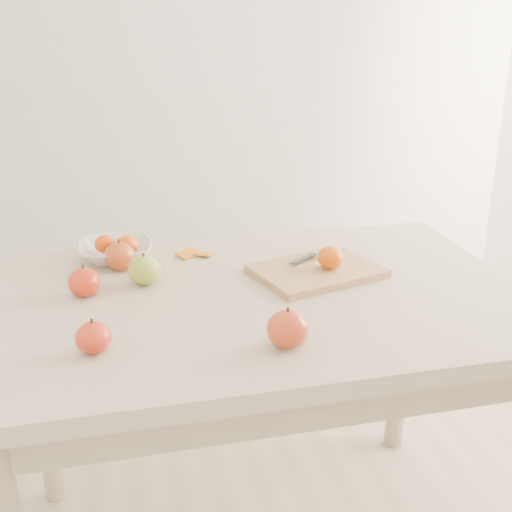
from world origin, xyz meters
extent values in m
plane|color=white|center=(0.00, 1.75, 1.35)|extent=(3.50, 0.00, 3.50)
cube|color=beige|center=(0.00, 0.00, 0.73)|extent=(1.20, 0.80, 0.04)
cylinder|color=#BCAA8E|center=(-0.54, 0.34, 0.35)|extent=(0.06, 0.06, 0.71)
cylinder|color=#BCAA8E|center=(0.54, 0.34, 0.35)|extent=(0.06, 0.06, 0.71)
cube|color=tan|center=(0.16, 0.07, 0.76)|extent=(0.33, 0.28, 0.02)
ellipsoid|color=#DC5A07|center=(0.19, 0.06, 0.80)|extent=(0.06, 0.06, 0.05)
imported|color=white|center=(-0.31, 0.29, 0.77)|extent=(0.19, 0.19, 0.05)
ellipsoid|color=#E94108|center=(-0.34, 0.30, 0.79)|extent=(0.05, 0.05, 0.05)
ellipsoid|color=#DD6307|center=(-0.28, 0.27, 0.79)|extent=(0.06, 0.06, 0.05)
cube|color=orange|center=(-0.13, 0.27, 0.75)|extent=(0.07, 0.07, 0.01)
cube|color=#C4670D|center=(-0.09, 0.27, 0.75)|extent=(0.06, 0.05, 0.01)
cube|color=white|center=(0.22, 0.15, 0.78)|extent=(0.07, 0.06, 0.01)
cube|color=#33363A|center=(0.14, 0.12, 0.78)|extent=(0.09, 0.07, 0.00)
ellipsoid|color=olive|center=(-0.25, 0.11, 0.78)|extent=(0.08, 0.08, 0.07)
ellipsoid|color=maroon|center=(-0.30, 0.22, 0.78)|extent=(0.08, 0.08, 0.07)
ellipsoid|color=#9F0E06|center=(-0.39, 0.08, 0.78)|extent=(0.07, 0.07, 0.06)
ellipsoid|color=#990A07|center=(-0.01, -0.25, 0.79)|extent=(0.08, 0.08, 0.07)
ellipsoid|color=#9A020B|center=(-0.37, -0.19, 0.78)|extent=(0.07, 0.07, 0.06)
camera|label=1|loc=(-0.32, -1.29, 1.34)|focal=45.00mm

